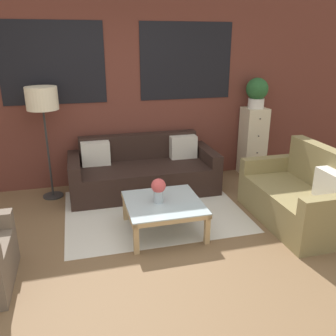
{
  "coord_description": "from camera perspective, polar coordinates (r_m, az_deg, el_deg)",
  "views": [
    {
      "loc": [
        -0.71,
        -2.84,
        2.09
      ],
      "look_at": [
        0.38,
        1.3,
        0.55
      ],
      "focal_mm": 38.0,
      "sensor_mm": 36.0,
      "label": 1
    }
  ],
  "objects": [
    {
      "name": "settee_vintage",
      "position": [
        4.57,
        20.41,
        -4.51
      ],
      "size": [
        0.8,
        1.45,
        0.92
      ],
      "color": "olive",
      "rests_on": "ground_plane"
    },
    {
      "name": "coffee_table",
      "position": [
        4.07,
        -0.72,
        -6.14
      ],
      "size": [
        0.85,
        0.85,
        0.37
      ],
      "color": "silver",
      "rests_on": "ground_plane"
    },
    {
      "name": "ground_plane",
      "position": [
        3.6,
        -0.61,
        -15.74
      ],
      "size": [
        16.0,
        16.0,
        0.0
      ],
      "primitive_type": "plane",
      "color": "brown"
    },
    {
      "name": "rug",
      "position": [
        4.68,
        -2.34,
        -6.74
      ],
      "size": [
        2.24,
        1.78,
        0.0
      ],
      "color": "silver",
      "rests_on": "ground_plane"
    },
    {
      "name": "couch_dark",
      "position": [
        5.2,
        -4.0,
        -0.69
      ],
      "size": [
        2.09,
        0.88,
        0.78
      ],
      "color": "black",
      "rests_on": "ground_plane"
    },
    {
      "name": "floor_lamp",
      "position": [
        4.97,
        -19.52,
        9.87
      ],
      "size": [
        0.41,
        0.41,
        1.54
      ],
      "color": "#2D2D2D",
      "rests_on": "ground_plane"
    },
    {
      "name": "drawer_cabinet",
      "position": [
        5.94,
        13.43,
        4.14
      ],
      "size": [
        0.36,
        0.36,
        1.09
      ],
      "color": "beige",
      "rests_on": "ground_plane"
    },
    {
      "name": "wall_back_brick",
      "position": [
        5.38,
        -7.19,
        12.31
      ],
      "size": [
        8.4,
        0.09,
        2.8
      ],
      "color": "brown",
      "rests_on": "ground_plane"
    },
    {
      "name": "flower_vase",
      "position": [
        3.97,
        -1.54,
        -3.34
      ],
      "size": [
        0.16,
        0.16,
        0.28
      ],
      "color": "#ADBCC6",
      "rests_on": "coffee_table"
    },
    {
      "name": "potted_plant",
      "position": [
        5.78,
        14.07,
        11.8
      ],
      "size": [
        0.34,
        0.34,
        0.47
      ],
      "color": "silver",
      "rests_on": "drawer_cabinet"
    }
  ]
}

